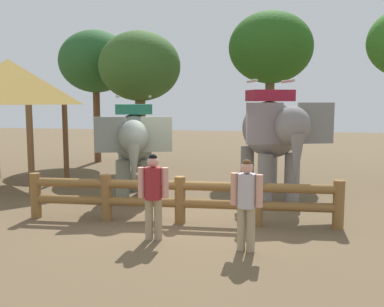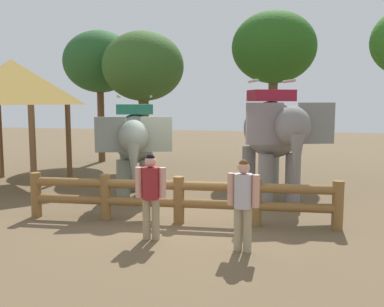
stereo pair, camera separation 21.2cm
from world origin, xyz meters
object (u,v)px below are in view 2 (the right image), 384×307
at_px(elephant_near_left, 135,141).
at_px(elephant_center, 273,132).
at_px(thatched_shelter, 12,83).
at_px(tree_back_center, 143,67).
at_px(tree_far_right, 274,49).
at_px(tree_deep_back, 100,62).
at_px(log_fence, 179,196).
at_px(tourist_man_in_blue, 243,199).
at_px(tourist_woman_in_black, 151,190).

relative_size(elephant_near_left, elephant_center, 0.87).
relative_size(thatched_shelter, tree_back_center, 0.74).
bearing_deg(tree_far_right, tree_deep_back, 168.65).
bearing_deg(log_fence, thatched_shelter, 152.78).
bearing_deg(elephant_center, tree_far_right, 92.13).
xyz_separation_m(tourist_man_in_blue, thatched_shelter, (-7.79, 4.75, 2.29)).
bearing_deg(elephant_center, tourist_woman_in_black, -117.50).
relative_size(log_fence, tree_deep_back, 1.23).
bearing_deg(tree_far_right, thatched_shelter, -152.00).
xyz_separation_m(tourist_man_in_blue, tree_back_center, (-4.88, 9.09, 3.05)).
bearing_deg(thatched_shelter, tree_far_right, 28.00).
bearing_deg(tourist_man_in_blue, tree_back_center, 118.23).
bearing_deg(tree_far_right, tourist_woman_in_black, -103.08).
distance_m(log_fence, tourist_woman_in_black, 1.34).
xyz_separation_m(tourist_woman_in_black, tourist_man_in_blue, (1.83, -0.30, -0.01)).
relative_size(tourist_woman_in_black, tourist_man_in_blue, 1.01).
xyz_separation_m(thatched_shelter, tree_deep_back, (0.44, 5.76, 1.11)).
bearing_deg(tree_deep_back, thatched_shelter, -94.36).
height_order(elephant_near_left, tourist_woman_in_black, elephant_near_left).
xyz_separation_m(tourist_woman_in_black, tree_far_right, (2.02, 8.69, 3.63)).
distance_m(log_fence, tree_deep_back, 11.30).
xyz_separation_m(elephant_center, tourist_woman_in_black, (-2.19, -4.20, -0.87)).
distance_m(log_fence, tourist_man_in_blue, 2.25).
bearing_deg(tree_deep_back, elephant_center, -37.94).
bearing_deg(elephant_center, thatched_shelter, 178.22).
height_order(elephant_center, tree_deep_back, tree_deep_back).
xyz_separation_m(elephant_near_left, tree_deep_back, (-4.00, 6.79, 2.77)).
height_order(tourist_man_in_blue, tree_far_right, tree_far_right).
bearing_deg(elephant_near_left, tree_back_center, 105.98).
distance_m(elephant_near_left, thatched_shelter, 4.85).
relative_size(elephant_center, tree_deep_back, 0.68).
bearing_deg(tree_far_right, tree_back_center, 178.89).
bearing_deg(tourist_woman_in_black, tree_far_right, 76.92).
relative_size(elephant_near_left, tourist_woman_in_black, 2.01).
bearing_deg(log_fence, tree_deep_back, 122.81).
distance_m(elephant_center, thatched_shelter, 8.27).
bearing_deg(tree_back_center, tree_far_right, -1.11).
bearing_deg(log_fence, tree_back_center, 113.69).
distance_m(tourist_man_in_blue, thatched_shelter, 9.41).
bearing_deg(elephant_near_left, tree_deep_back, 120.53).
bearing_deg(tourist_woman_in_black, thatched_shelter, 143.24).
bearing_deg(tourist_man_in_blue, tree_deep_back, 124.96).
height_order(log_fence, tree_back_center, tree_back_center).
relative_size(elephant_center, tree_back_center, 0.72).
bearing_deg(tree_back_center, tree_deep_back, 150.14).
relative_size(tourist_woman_in_black, tree_deep_back, 0.30).
xyz_separation_m(tree_back_center, tree_far_right, (5.08, -0.10, 0.60)).
height_order(log_fence, elephant_near_left, elephant_near_left).
bearing_deg(elephant_near_left, thatched_shelter, 166.94).
relative_size(log_fence, elephant_center, 1.79).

